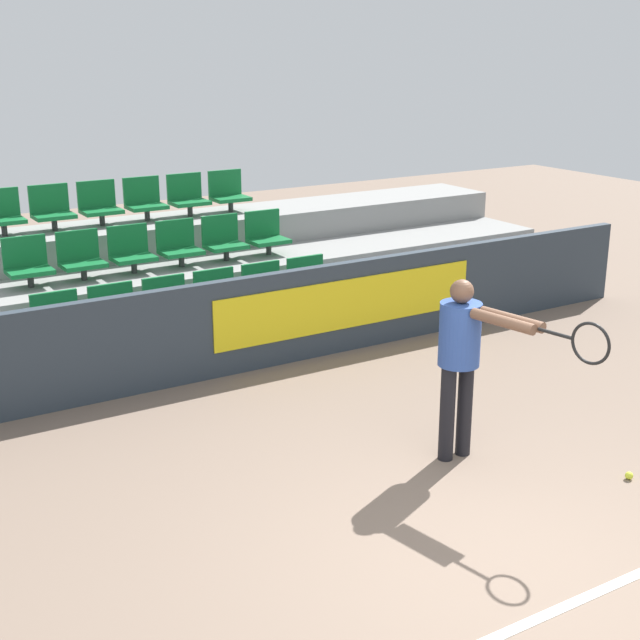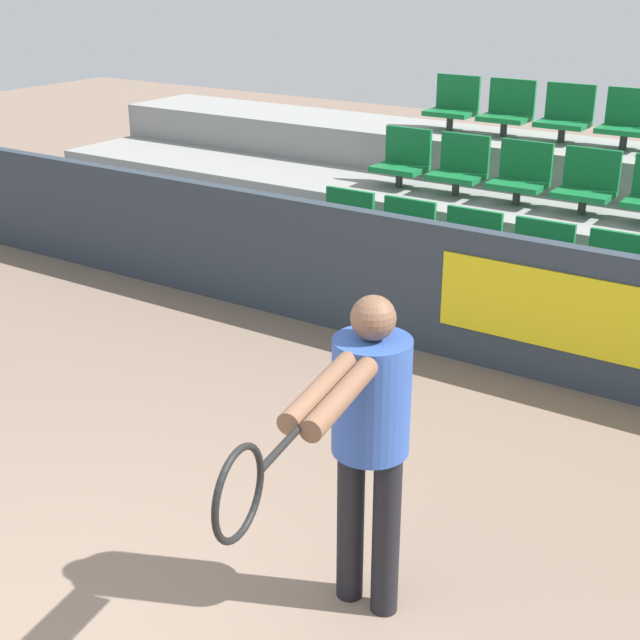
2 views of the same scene
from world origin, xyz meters
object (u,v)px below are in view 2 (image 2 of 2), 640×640
(stadium_chair_2, at_px, (468,247))
(stadium_chair_6, at_px, (403,160))
(stadium_chair_1, at_px, (404,235))
(stadium_chair_14, at_px, (566,115))
(stadium_chair_7, at_px, (460,167))
(tennis_player, at_px, (365,428))
(stadium_chair_12, at_px, (454,105))
(stadium_chair_0, at_px, (344,224))
(stadium_chair_9, at_px, (587,184))
(stadium_chair_3, at_px, (538,259))
(stadium_chair_15, at_px, (628,121))
(stadium_chair_4, at_px, (615,273))
(stadium_chair_8, at_px, (521,175))
(stadium_chair_13, at_px, (508,110))

(stadium_chair_2, xyz_separation_m, stadium_chair_6, (-1.22, 1.09, 0.39))
(stadium_chair_1, bearing_deg, stadium_chair_14, 74.39)
(stadium_chair_7, xyz_separation_m, tennis_player, (1.76, -4.73, -0.05))
(stadium_chair_12, bearing_deg, stadium_chair_0, -90.00)
(stadium_chair_6, height_order, tennis_player, tennis_player)
(stadium_chair_9, distance_m, tennis_player, 4.76)
(stadium_chair_0, height_order, tennis_player, tennis_player)
(stadium_chair_1, xyz_separation_m, stadium_chair_3, (1.22, 0.00, 0.00))
(stadium_chair_9, xyz_separation_m, stadium_chair_15, (0.00, 1.09, 0.39))
(stadium_chair_3, bearing_deg, stadium_chair_12, 129.96)
(stadium_chair_4, relative_size, stadium_chair_9, 1.00)
(tennis_player, bearing_deg, stadium_chair_7, 100.42)
(stadium_chair_7, distance_m, tennis_player, 5.05)
(stadium_chair_8, bearing_deg, stadium_chair_6, 180.00)
(stadium_chair_8, xyz_separation_m, tennis_player, (1.16, -4.73, -0.05))
(stadium_chair_3, bearing_deg, stadium_chair_6, 149.18)
(stadium_chair_12, relative_size, stadium_chair_15, 1.00)
(stadium_chair_12, height_order, stadium_chair_15, same)
(stadium_chair_3, distance_m, stadium_chair_6, 2.16)
(stadium_chair_0, height_order, stadium_chair_12, stadium_chair_12)
(stadium_chair_3, xyz_separation_m, stadium_chair_14, (-0.61, 2.18, 0.78))
(stadium_chair_1, relative_size, stadium_chair_7, 1.00)
(stadium_chair_12, bearing_deg, tennis_player, -67.82)
(stadium_chair_1, distance_m, stadium_chair_9, 1.68)
(stadium_chair_7, xyz_separation_m, stadium_chair_13, (0.00, 1.09, 0.39))
(stadium_chair_7, relative_size, stadium_chair_15, 1.00)
(stadium_chair_0, height_order, stadium_chair_14, stadium_chair_14)
(stadium_chair_7, bearing_deg, stadium_chair_9, 0.00)
(stadium_chair_6, xyz_separation_m, stadium_chair_9, (1.83, 0.00, 0.00))
(stadium_chair_1, height_order, stadium_chair_9, stadium_chair_9)
(stadium_chair_7, distance_m, stadium_chair_14, 1.31)
(stadium_chair_8, relative_size, stadium_chair_12, 1.00)
(stadium_chair_4, xyz_separation_m, stadium_chair_12, (-2.43, 2.18, 0.78))
(stadium_chair_2, bearing_deg, stadium_chair_12, 119.19)
(stadium_chair_3, height_order, stadium_chair_12, stadium_chair_12)
(stadium_chair_8, bearing_deg, stadium_chair_12, 138.17)
(stadium_chair_6, bearing_deg, stadium_chair_7, 0.00)
(stadium_chair_1, bearing_deg, stadium_chair_3, 0.00)
(stadium_chair_3, relative_size, stadium_chair_13, 1.00)
(stadium_chair_14, height_order, tennis_player, stadium_chair_14)
(stadium_chair_1, relative_size, stadium_chair_6, 1.00)
(stadium_chair_0, height_order, stadium_chair_6, stadium_chair_6)
(stadium_chair_14, bearing_deg, stadium_chair_13, 180.00)
(stadium_chair_6, height_order, stadium_chair_7, same)
(stadium_chair_3, relative_size, stadium_chair_9, 1.00)
(stadium_chair_9, bearing_deg, stadium_chair_12, 149.18)
(stadium_chair_4, xyz_separation_m, stadium_chair_15, (-0.61, 2.18, 0.78))
(stadium_chair_0, height_order, stadium_chair_3, same)
(stadium_chair_3, bearing_deg, stadium_chair_13, 119.19)
(stadium_chair_2, bearing_deg, stadium_chair_8, 90.00)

